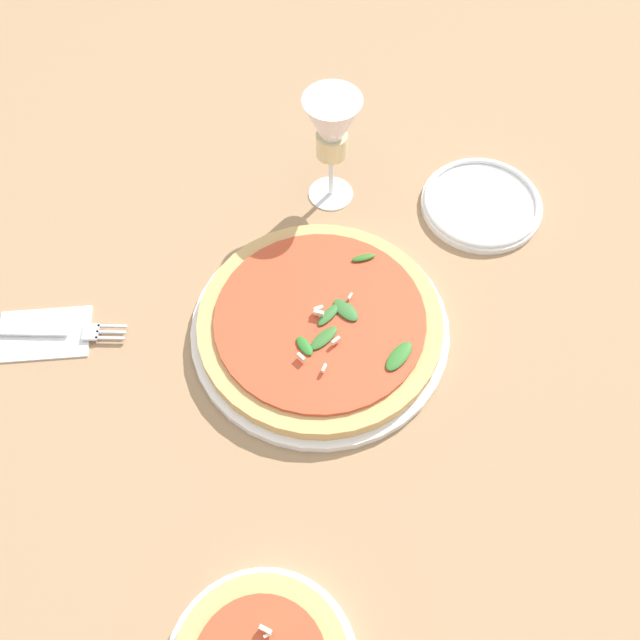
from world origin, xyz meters
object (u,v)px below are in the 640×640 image
(pizza_arugula_main, at_px, (320,326))
(wine_glass, at_px, (332,132))
(side_plate_white, at_px, (482,203))
(fork, at_px, (48,331))

(pizza_arugula_main, relative_size, wine_glass, 1.88)
(pizza_arugula_main, xyz_separation_m, side_plate_white, (0.28, 0.15, -0.01))
(wine_glass, bearing_deg, pizza_arugula_main, -108.30)
(pizza_arugula_main, bearing_deg, fork, 165.99)
(fork, bearing_deg, pizza_arugula_main, 1.44)
(pizza_arugula_main, relative_size, fork, 1.69)
(fork, bearing_deg, wine_glass, 34.28)
(wine_glass, relative_size, fork, 0.90)
(wine_glass, height_order, fork, wine_glass)
(fork, bearing_deg, side_plate_white, 21.20)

